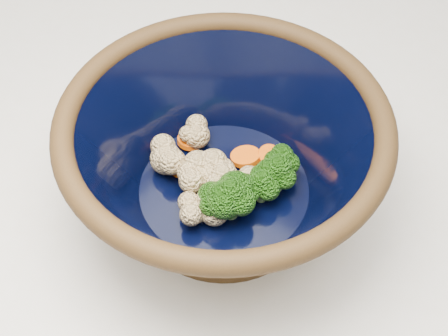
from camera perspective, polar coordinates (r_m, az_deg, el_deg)
name	(u,v)px	position (r m, az deg, el deg)	size (l,w,h in m)	color
mixing_bowl	(224,159)	(0.62, 0.00, 0.79)	(0.32, 0.32, 0.14)	black
vegetable_pile	(229,179)	(0.63, 0.50, -1.05)	(0.15, 0.14, 0.06)	#608442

